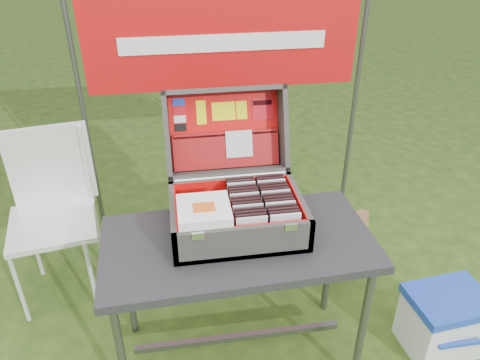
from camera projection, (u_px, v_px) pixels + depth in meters
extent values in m
plane|color=#273F15|center=(255.00, 347.00, 2.44)|extent=(80.00, 80.00, 0.00)
cube|color=#2C2C2E|center=(238.00, 243.00, 2.04)|extent=(1.20, 0.63, 0.04)
cylinder|color=#59595B|center=(122.00, 360.00, 1.96)|extent=(0.04, 0.04, 0.70)
cylinder|color=#59595B|center=(362.00, 329.00, 2.10)|extent=(0.04, 0.04, 0.70)
cylinder|color=#59595B|center=(128.00, 282.00, 2.36)|extent=(0.04, 0.04, 0.70)
cylinder|color=#59595B|center=(329.00, 261.00, 2.50)|extent=(0.04, 0.04, 0.70)
cube|color=#59595B|center=(238.00, 337.00, 2.35)|extent=(1.03, 0.03, 0.03)
cube|color=#4F4B45|center=(237.00, 228.00, 2.09)|extent=(0.58, 0.41, 0.02)
cube|color=#4F4B45|center=(244.00, 243.00, 1.89)|extent=(0.58, 0.02, 0.15)
cube|color=#4F4B45|center=(231.00, 192.00, 2.22)|extent=(0.58, 0.02, 0.15)
cube|color=#4F4B45|center=(174.00, 221.00, 2.01)|extent=(0.02, 0.41, 0.15)
cube|color=#4F4B45|center=(299.00, 210.00, 2.09)|extent=(0.02, 0.41, 0.15)
cube|color=red|center=(237.00, 225.00, 2.08)|extent=(0.53, 0.37, 0.01)
cube|color=silver|center=(198.00, 236.00, 1.82)|extent=(0.05, 0.01, 0.03)
cube|color=silver|center=(291.00, 227.00, 1.87)|extent=(0.05, 0.01, 0.03)
cylinder|color=silver|center=(230.00, 177.00, 2.19)|extent=(0.52, 0.02, 0.02)
cube|color=#4F4B45|center=(224.00, 130.00, 2.29)|extent=(0.58, 0.16, 0.40)
cube|color=#4F4B45|center=(223.00, 90.00, 2.19)|extent=(0.58, 0.15, 0.07)
cube|color=#4F4B45|center=(228.00, 172.00, 2.26)|extent=(0.58, 0.15, 0.07)
cube|color=#4F4B45|center=(167.00, 135.00, 2.19)|extent=(0.02, 0.29, 0.44)
cube|color=#4F4B45|center=(283.00, 128.00, 2.26)|extent=(0.02, 0.29, 0.44)
cube|color=red|center=(225.00, 131.00, 2.27)|extent=(0.53, 0.13, 0.34)
cube|color=red|center=(244.00, 239.00, 1.89)|extent=(0.53, 0.01, 0.13)
cube|color=red|center=(231.00, 192.00, 2.20)|extent=(0.53, 0.01, 0.13)
cube|color=red|center=(177.00, 219.00, 2.01)|extent=(0.01, 0.37, 0.13)
cube|color=red|center=(296.00, 208.00, 2.08)|extent=(0.01, 0.37, 0.13)
cube|color=maroon|center=(226.00, 151.00, 2.27)|extent=(0.51, 0.09, 0.17)
cube|color=maroon|center=(225.00, 134.00, 2.25)|extent=(0.50, 0.03, 0.03)
cube|color=silver|center=(239.00, 144.00, 2.26)|extent=(0.13, 0.05, 0.12)
cube|color=#1933B2|center=(179.00, 102.00, 2.21)|extent=(0.06, 0.01, 0.03)
cube|color=red|center=(179.00, 111.00, 2.22)|extent=(0.06, 0.01, 0.03)
cube|color=white|center=(180.00, 119.00, 2.23)|extent=(0.06, 0.01, 0.03)
cube|color=black|center=(181.00, 128.00, 2.23)|extent=(0.06, 0.01, 0.03)
cube|color=#ECE506|center=(201.00, 113.00, 2.24)|extent=(0.05, 0.04, 0.11)
cube|color=#ECE506|center=(224.00, 111.00, 2.25)|extent=(0.11, 0.03, 0.08)
cube|color=#ECE506|center=(242.00, 110.00, 2.26)|extent=(0.05, 0.03, 0.08)
cube|color=red|center=(263.00, 109.00, 2.28)|extent=(0.10, 0.04, 0.10)
cube|color=black|center=(262.00, 103.00, 2.27)|extent=(0.09, 0.01, 0.02)
cube|color=silver|center=(252.00, 232.00, 1.91)|extent=(0.13, 0.01, 0.15)
cube|color=black|center=(251.00, 229.00, 1.93)|extent=(0.13, 0.01, 0.15)
cube|color=black|center=(250.00, 225.00, 1.95)|extent=(0.13, 0.01, 0.15)
cube|color=black|center=(249.00, 222.00, 1.97)|extent=(0.13, 0.01, 0.15)
cube|color=silver|center=(248.00, 219.00, 1.99)|extent=(0.13, 0.01, 0.15)
cube|color=black|center=(247.00, 216.00, 2.01)|extent=(0.13, 0.01, 0.15)
cube|color=black|center=(246.00, 213.00, 2.02)|extent=(0.13, 0.01, 0.15)
cube|color=black|center=(245.00, 210.00, 2.04)|extent=(0.13, 0.01, 0.15)
cube|color=silver|center=(244.00, 207.00, 2.06)|extent=(0.13, 0.01, 0.15)
cube|color=black|center=(244.00, 204.00, 2.08)|extent=(0.13, 0.01, 0.15)
cube|color=black|center=(243.00, 202.00, 2.10)|extent=(0.13, 0.01, 0.15)
cube|color=black|center=(242.00, 199.00, 2.12)|extent=(0.13, 0.01, 0.15)
cube|color=silver|center=(241.00, 196.00, 2.14)|extent=(0.13, 0.01, 0.15)
cube|color=black|center=(240.00, 194.00, 2.16)|extent=(0.13, 0.01, 0.15)
cube|color=black|center=(240.00, 191.00, 2.18)|extent=(0.13, 0.01, 0.15)
cube|color=silver|center=(285.00, 229.00, 1.93)|extent=(0.13, 0.01, 0.15)
cube|color=black|center=(284.00, 226.00, 1.95)|extent=(0.13, 0.01, 0.15)
cube|color=black|center=(282.00, 222.00, 1.97)|extent=(0.13, 0.01, 0.15)
cube|color=black|center=(281.00, 219.00, 1.99)|extent=(0.13, 0.01, 0.15)
cube|color=silver|center=(280.00, 216.00, 2.00)|extent=(0.13, 0.01, 0.15)
cube|color=black|center=(279.00, 213.00, 2.02)|extent=(0.13, 0.01, 0.15)
cube|color=black|center=(278.00, 210.00, 2.04)|extent=(0.13, 0.01, 0.15)
cube|color=black|center=(276.00, 207.00, 2.06)|extent=(0.13, 0.01, 0.15)
cube|color=silver|center=(275.00, 205.00, 2.08)|extent=(0.13, 0.01, 0.15)
cube|color=black|center=(274.00, 202.00, 2.10)|extent=(0.13, 0.01, 0.15)
cube|color=black|center=(273.00, 199.00, 2.12)|extent=(0.13, 0.01, 0.15)
cube|color=black|center=(272.00, 196.00, 2.14)|extent=(0.13, 0.01, 0.15)
cube|color=silver|center=(271.00, 194.00, 2.16)|extent=(0.13, 0.01, 0.15)
cube|color=black|center=(270.00, 191.00, 2.18)|extent=(0.13, 0.01, 0.15)
cube|color=black|center=(269.00, 189.00, 2.20)|extent=(0.13, 0.01, 0.15)
cube|color=white|center=(204.00, 214.00, 1.92)|extent=(0.22, 0.22, 0.00)
cube|color=white|center=(204.00, 213.00, 1.92)|extent=(0.22, 0.22, 0.00)
cube|color=white|center=(204.00, 212.00, 1.92)|extent=(0.22, 0.22, 0.00)
cube|color=white|center=(204.00, 211.00, 1.92)|extent=(0.22, 0.22, 0.00)
cube|color=white|center=(204.00, 210.00, 1.91)|extent=(0.22, 0.22, 0.00)
cube|color=white|center=(204.00, 209.00, 1.91)|extent=(0.22, 0.22, 0.00)
cube|color=white|center=(204.00, 208.00, 1.91)|extent=(0.22, 0.22, 0.00)
cube|color=white|center=(204.00, 207.00, 1.91)|extent=(0.22, 0.22, 0.00)
cube|color=#D85919|center=(204.00, 207.00, 1.90)|extent=(0.09, 0.07, 0.00)
cube|color=white|center=(443.00, 324.00, 2.38)|extent=(0.39, 0.31, 0.29)
cube|color=blue|center=(450.00, 300.00, 2.29)|extent=(0.41, 0.33, 0.05)
cube|color=blue|center=(461.00, 344.00, 2.23)|extent=(0.23, 0.02, 0.02)
cube|color=silver|center=(52.00, 224.00, 2.53)|extent=(0.51, 0.51, 0.03)
cube|color=silver|center=(50.00, 165.00, 2.58)|extent=(0.44, 0.10, 0.47)
cylinder|color=silver|center=(18.00, 286.00, 2.47)|extent=(0.02, 0.02, 0.50)
cylinder|color=silver|center=(92.00, 279.00, 2.52)|extent=(0.02, 0.02, 0.50)
cylinder|color=silver|center=(34.00, 242.00, 2.79)|extent=(0.02, 0.02, 0.50)
cylinder|color=silver|center=(99.00, 236.00, 2.84)|extent=(0.02, 0.02, 0.50)
cylinder|color=silver|center=(15.00, 170.00, 2.56)|extent=(0.02, 0.02, 0.47)
cylinder|color=silver|center=(86.00, 165.00, 2.61)|extent=(0.02, 0.02, 0.47)
cube|color=#8E6140|center=(346.00, 245.00, 2.88)|extent=(0.35, 0.24, 0.37)
cylinder|color=#59595B|center=(85.00, 123.00, 2.82)|extent=(0.03, 0.03, 1.70)
cylinder|color=#59595B|center=(354.00, 106.00, 3.05)|extent=(0.03, 0.03, 1.70)
cube|color=#AE0D0D|center=(224.00, 42.00, 2.70)|extent=(1.60, 0.02, 0.55)
cube|color=white|center=(224.00, 43.00, 2.69)|extent=(1.20, 0.00, 0.10)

